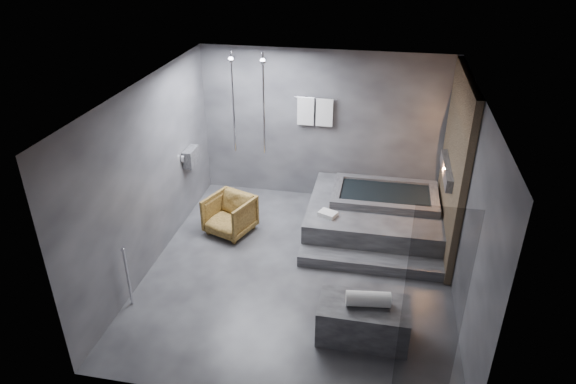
# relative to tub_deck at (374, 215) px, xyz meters

# --- Properties ---
(room) EXTENTS (5.00, 5.04, 2.82)m
(room) POSITION_rel_tub_deck_xyz_m (-0.65, -1.21, 1.48)
(room) COLOR #2B2B2D
(room) RESTS_ON ground
(tub_deck) EXTENTS (2.20, 2.00, 0.50)m
(tub_deck) POSITION_rel_tub_deck_xyz_m (0.00, 0.00, 0.00)
(tub_deck) COLOR #303032
(tub_deck) RESTS_ON ground
(tub_step) EXTENTS (2.20, 0.36, 0.18)m
(tub_step) POSITION_rel_tub_deck_xyz_m (0.00, -1.18, -0.16)
(tub_step) COLOR #303032
(tub_step) RESTS_ON ground
(concrete_bench) EXTENTS (1.14, 0.63, 0.51)m
(concrete_bench) POSITION_rel_tub_deck_xyz_m (-0.02, -2.68, 0.01)
(concrete_bench) COLOR #303032
(concrete_bench) RESTS_ON ground
(driftwood_chair) EXTENTS (0.91, 0.93, 0.66)m
(driftwood_chair) POSITION_rel_tub_deck_xyz_m (-2.39, -0.58, 0.08)
(driftwood_chair) COLOR #493212
(driftwood_chair) RESTS_ON ground
(rolled_towel) EXTENTS (0.56, 0.26, 0.20)m
(rolled_towel) POSITION_rel_tub_deck_xyz_m (0.02, -2.68, 0.36)
(rolled_towel) COLOR white
(rolled_towel) RESTS_ON concrete_bench
(deck_towel) EXTENTS (0.34, 0.30, 0.07)m
(deck_towel) POSITION_rel_tub_deck_xyz_m (-0.74, -0.59, 0.29)
(deck_towel) COLOR silver
(deck_towel) RESTS_ON tub_deck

